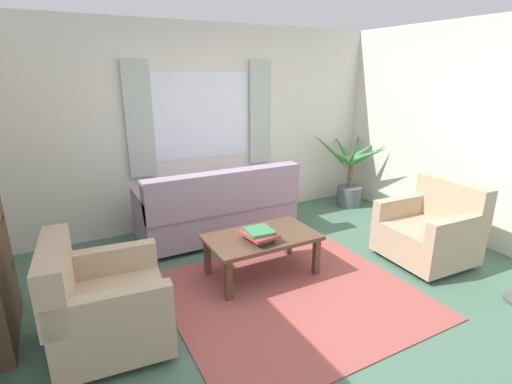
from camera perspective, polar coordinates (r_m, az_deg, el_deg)
ground_plane at (r=3.73m, az=5.50°, el=-15.08°), size 6.24×6.24×0.00m
wall_back at (r=5.22m, az=-8.08°, el=9.56°), size 5.32×0.12×2.60m
wall_right at (r=5.20m, az=31.44°, el=7.15°), size 0.12×4.40×2.60m
window_with_curtains at (r=5.12m, az=-7.82°, el=11.12°), size 1.98×0.07×1.40m
area_rug at (r=3.73m, az=5.50°, el=-15.00°), size 2.20×2.03×0.01m
couch at (r=4.76m, az=-5.63°, el=-2.70°), size 1.90×0.82×0.92m
armchair_left at (r=3.17m, az=-21.96°, el=-15.27°), size 0.89×0.91×0.88m
armchair_right at (r=4.60m, az=24.57°, el=-5.21°), size 0.86×0.88×0.88m
coffee_table at (r=3.88m, az=0.89°, el=-7.25°), size 1.10×0.64×0.44m
book_stack_on_table at (r=3.71m, az=0.43°, el=-6.39°), size 0.31×0.36×0.12m
potted_plant at (r=6.05m, az=13.94°, el=2.87°), size 1.17×1.26×1.15m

